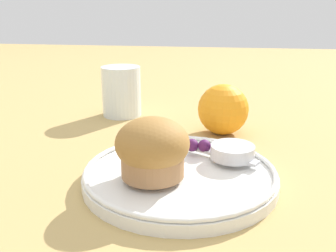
{
  "coord_description": "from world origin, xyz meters",
  "views": [
    {
      "loc": [
        0.05,
        -0.41,
        0.21
      ],
      "look_at": [
        -0.02,
        0.05,
        0.06
      ],
      "focal_mm": 40.0,
      "sensor_mm": 36.0,
      "label": 1
    }
  ],
  "objects": [
    {
      "name": "plate",
      "position": [
        0.0,
        -0.0,
        0.01
      ],
      "size": [
        0.23,
        0.23,
        0.02
      ],
      "color": "white",
      "rests_on": "ground_plane"
    },
    {
      "name": "muffin",
      "position": [
        -0.03,
        -0.03,
        0.05
      ],
      "size": [
        0.08,
        0.08,
        0.07
      ],
      "color": "#9E7047",
      "rests_on": "plate"
    },
    {
      "name": "butter_knife",
      "position": [
        0.02,
        0.06,
        0.02
      ],
      "size": [
        0.15,
        0.09,
        0.0
      ],
      "rotation": [
        0.0,
        0.0,
        -0.49
      ],
      "color": "silver",
      "rests_on": "plate"
    },
    {
      "name": "juice_glass",
      "position": [
        -0.15,
        0.27,
        0.05
      ],
      "size": [
        0.07,
        0.07,
        0.09
      ],
      "color": "silver",
      "rests_on": "ground_plane"
    },
    {
      "name": "orange_fruit",
      "position": [
        0.05,
        0.19,
        0.04
      ],
      "size": [
        0.08,
        0.08,
        0.08
      ],
      "color": "orange",
      "rests_on": "ground_plane"
    },
    {
      "name": "berry_pair",
      "position": [
        0.02,
        0.05,
        0.03
      ],
      "size": [
        0.03,
        0.02,
        0.02
      ],
      "color": "#4C194C",
      "rests_on": "plate"
    },
    {
      "name": "cream_ramekin",
      "position": [
        0.06,
        0.04,
        0.03
      ],
      "size": [
        0.06,
        0.06,
        0.02
      ],
      "color": "silver",
      "rests_on": "plate"
    },
    {
      "name": "ground_plane",
      "position": [
        0.0,
        0.0,
        0.0
      ],
      "size": [
        3.0,
        3.0,
        0.0
      ],
      "primitive_type": "plane",
      "color": "tan"
    }
  ]
}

